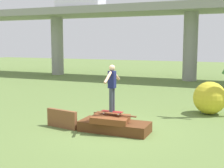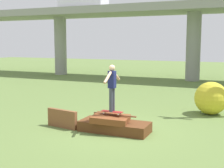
{
  "view_description": "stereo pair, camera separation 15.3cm",
  "coord_description": "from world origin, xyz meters",
  "px_view_note": "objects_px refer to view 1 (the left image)",
  "views": [
    {
      "loc": [
        3.91,
        -9.42,
        3.0
      ],
      "look_at": [
        -0.08,
        -0.02,
        1.62
      ],
      "focal_mm": 50.0,
      "sensor_mm": 36.0,
      "label": 1
    },
    {
      "loc": [
        4.05,
        -9.36,
        3.0
      ],
      "look_at": [
        -0.08,
        -0.02,
        1.62
      ],
      "focal_mm": 50.0,
      "sensor_mm": 36.0,
      "label": 2
    }
  ],
  "objects_px": {
    "skateboard": "(112,112)",
    "car_on_overpass_mid": "(80,2)",
    "skater": "(112,85)",
    "bush_yellow_flowering": "(210,98)"
  },
  "relations": [
    {
      "from": "skateboard",
      "to": "car_on_overpass_mid",
      "type": "xyz_separation_m",
      "value": [
        -9.39,
        14.92,
        5.78
      ]
    },
    {
      "from": "skater",
      "to": "car_on_overpass_mid",
      "type": "height_order",
      "value": "car_on_overpass_mid"
    },
    {
      "from": "skater",
      "to": "bush_yellow_flowering",
      "type": "height_order",
      "value": "skater"
    },
    {
      "from": "skateboard",
      "to": "bush_yellow_flowering",
      "type": "distance_m",
      "value": 4.85
    },
    {
      "from": "car_on_overpass_mid",
      "to": "bush_yellow_flowering",
      "type": "xyz_separation_m",
      "value": [
        12.13,
        -10.92,
        -5.78
      ]
    },
    {
      "from": "car_on_overpass_mid",
      "to": "bush_yellow_flowering",
      "type": "distance_m",
      "value": 17.32
    },
    {
      "from": "skateboard",
      "to": "car_on_overpass_mid",
      "type": "bearing_deg",
      "value": 122.18
    },
    {
      "from": "skater",
      "to": "skateboard",
      "type": "bearing_deg",
      "value": 153.43
    },
    {
      "from": "skateboard",
      "to": "bush_yellow_flowering",
      "type": "height_order",
      "value": "bush_yellow_flowering"
    },
    {
      "from": "skateboard",
      "to": "skater",
      "type": "height_order",
      "value": "skater"
    }
  ]
}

